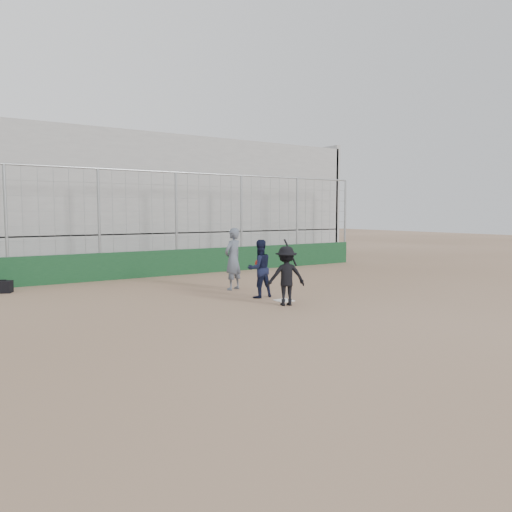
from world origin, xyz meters
TOP-DOWN VIEW (x-y plane):
  - ground at (0.00, 0.00)m, footprint 90.00×90.00m
  - home_plate at (0.00, 0.00)m, footprint 0.44×0.44m
  - backstop at (0.00, 7.00)m, footprint 18.10×0.25m
  - bleachers at (0.00, 11.95)m, footprint 20.25×6.70m
  - batter_at_plate at (-0.34, -0.54)m, footprint 1.16×0.92m
  - catcher_crouched at (-0.27, 0.80)m, footprint 0.84×0.67m
  - umpire at (-0.13, 2.51)m, footprint 0.84×0.70m

SIDE VIEW (x-z plane):
  - ground at x=0.00m, z-range 0.00..0.00m
  - home_plate at x=0.00m, z-range 0.00..0.02m
  - catcher_crouched at x=-0.27m, z-range 0.00..1.13m
  - batter_at_plate at x=-0.34m, z-range -0.09..1.65m
  - umpire at x=-0.13m, z-range 0.00..1.77m
  - backstop at x=0.00m, z-range -1.06..2.98m
  - bleachers at x=0.00m, z-range -0.57..6.41m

